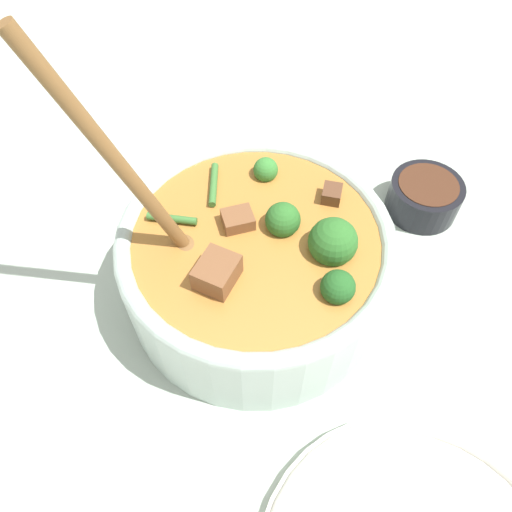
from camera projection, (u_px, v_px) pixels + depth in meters
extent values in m
plane|color=#ADBCAD|center=(256.00, 291.00, 0.52)|extent=(4.00, 4.00, 0.00)
cylinder|color=#B2C6BC|center=(256.00, 267.00, 0.49)|extent=(0.26, 0.26, 0.09)
torus|color=#B2C6BC|center=(256.00, 239.00, 0.45)|extent=(0.26, 0.26, 0.02)
cylinder|color=#B27533|center=(256.00, 254.00, 0.47)|extent=(0.23, 0.23, 0.05)
sphere|color=#2D6B28|center=(333.00, 242.00, 0.43)|extent=(0.04, 0.04, 0.04)
cylinder|color=#6B9956|center=(329.00, 263.00, 0.46)|extent=(0.02, 0.02, 0.02)
sphere|color=#387F33|center=(266.00, 170.00, 0.49)|extent=(0.02, 0.02, 0.02)
cylinder|color=#6B9956|center=(265.00, 182.00, 0.50)|extent=(0.01, 0.01, 0.01)
sphere|color=#235B23|center=(338.00, 287.00, 0.41)|extent=(0.03, 0.03, 0.03)
cylinder|color=#6B9956|center=(335.00, 300.00, 0.42)|extent=(0.01, 0.01, 0.01)
sphere|color=#2D6B28|center=(285.00, 223.00, 0.45)|extent=(0.03, 0.03, 0.03)
cylinder|color=#6B9956|center=(284.00, 239.00, 0.47)|extent=(0.01, 0.01, 0.01)
cube|color=brown|center=(217.00, 274.00, 0.41)|extent=(0.05, 0.05, 0.03)
cube|color=brown|center=(332.00, 195.00, 0.47)|extent=(0.03, 0.03, 0.02)
cube|color=brown|center=(238.00, 222.00, 0.45)|extent=(0.03, 0.03, 0.02)
cylinder|color=#3D7533|center=(214.00, 184.00, 0.48)|extent=(0.05, 0.03, 0.01)
cylinder|color=#3D7533|center=(172.00, 219.00, 0.46)|extent=(0.03, 0.04, 0.01)
ellipsoid|color=brown|center=(186.00, 246.00, 0.45)|extent=(0.04, 0.03, 0.01)
cylinder|color=brown|center=(117.00, 161.00, 0.36)|extent=(0.05, 0.08, 0.22)
cylinder|color=black|center=(424.00, 197.00, 0.57)|extent=(0.08, 0.08, 0.04)
cylinder|color=#472819|center=(427.00, 188.00, 0.56)|extent=(0.07, 0.07, 0.01)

